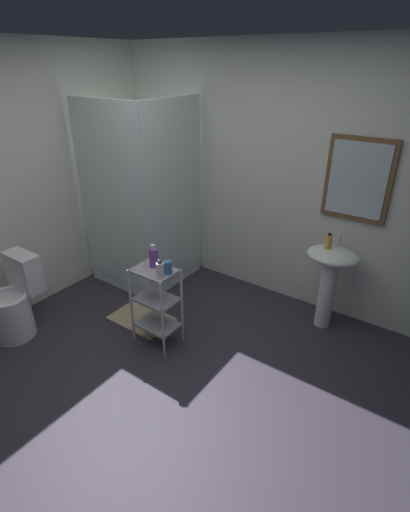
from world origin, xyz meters
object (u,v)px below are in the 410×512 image
at_px(pedestal_sink, 330,272).
at_px(bath_mat, 142,319).
at_px(storage_cart, 156,300).
at_px(rinse_cup, 168,267).
at_px(conditioner_bottle_purple, 153,257).
at_px(lotion_bottle_white, 160,270).
at_px(toilet, 14,304).
at_px(shower_stall, 146,243).
at_px(hand_soap_bottle, 329,242).

relative_size(pedestal_sink, bath_mat, 1.35).
height_order(storage_cart, rinse_cup, rinse_cup).
xyz_separation_m(conditioner_bottle_purple, rinse_cup, (0.17, -0.02, -0.03)).
distance_m(storage_cart, conditioner_bottle_purple, 0.40).
relative_size(pedestal_sink, lotion_bottle_white, 5.12).
height_order(toilet, bath_mat, toilet).
height_order(toilet, lotion_bottle_white, lotion_bottle_white).
relative_size(shower_stall, toilet, 2.63).
bearing_deg(storage_cart, rinse_cup, 10.84).
height_order(storage_cart, bath_mat, storage_cart).
bearing_deg(bath_mat, pedestal_sink, 33.00).
xyz_separation_m(hand_soap_bottle, conditioner_bottle_purple, (-1.12, -1.05, -0.05)).
bearing_deg(lotion_bottle_white, conditioner_bottle_purple, 146.88).
height_order(storage_cart, hand_soap_bottle, hand_soap_bottle).
bearing_deg(storage_cart, bath_mat, 158.05).
relative_size(lotion_bottle_white, bath_mat, 0.26).
relative_size(pedestal_sink, hand_soap_bottle, 5.62).
bearing_deg(pedestal_sink, toilet, -142.29).
xyz_separation_m(shower_stall, bath_mat, (0.50, -0.64, -0.45)).
relative_size(hand_soap_bottle, lotion_bottle_white, 0.91).
relative_size(hand_soap_bottle, conditioner_bottle_purple, 0.72).
distance_m(shower_stall, hand_soap_bottle, 2.00).
xyz_separation_m(pedestal_sink, hand_soap_bottle, (-0.05, -0.01, 0.30)).
bearing_deg(lotion_bottle_white, toilet, -155.13).
distance_m(pedestal_sink, bath_mat, 1.86).
bearing_deg(storage_cart, pedestal_sink, 44.34).
xyz_separation_m(conditioner_bottle_purple, bath_mat, (-0.31, 0.10, -0.82)).
xyz_separation_m(toilet, storage_cart, (1.15, 0.66, 0.12)).
distance_m(lotion_bottle_white, bath_mat, 0.96).
distance_m(shower_stall, storage_cart, 1.16).
bearing_deg(toilet, storage_cart, 29.80).
height_order(lotion_bottle_white, conditioner_bottle_purple, conditioner_bottle_purple).
distance_m(toilet, lotion_bottle_white, 1.49).
height_order(hand_soap_bottle, conditioner_bottle_purple, hand_soap_bottle).
height_order(conditioner_bottle_purple, rinse_cup, conditioner_bottle_purple).
bearing_deg(shower_stall, hand_soap_bottle, 9.01).
height_order(shower_stall, storage_cart, shower_stall).
bearing_deg(toilet, conditioner_bottle_purple, 32.34).
height_order(toilet, hand_soap_bottle, hand_soap_bottle).
bearing_deg(shower_stall, bath_mat, -52.09).
xyz_separation_m(storage_cart, hand_soap_bottle, (1.08, 1.09, 0.44)).
distance_m(toilet, bath_mat, 1.17).
xyz_separation_m(shower_stall, conditioner_bottle_purple, (0.81, -0.74, 0.36)).
height_order(toilet, storage_cart, toilet).
relative_size(pedestal_sink, rinse_cup, 7.52).
distance_m(shower_stall, rinse_cup, 1.29).
height_order(pedestal_sink, hand_soap_bottle, hand_soap_bottle).
relative_size(shower_stall, hand_soap_bottle, 13.87).
height_order(lotion_bottle_white, bath_mat, lotion_bottle_white).
relative_size(conditioner_bottle_purple, bath_mat, 0.34).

